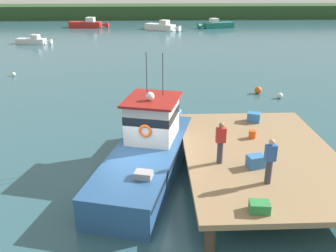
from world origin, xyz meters
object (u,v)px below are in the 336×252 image
at_px(deckhand_by_the_boat, 221,142).
at_px(moored_boat_outer_mooring, 88,24).
at_px(crate_stack_mid_dock, 256,161).
at_px(mooring_buoy_outer, 14,74).
at_px(crate_single_by_cleat, 260,207).
at_px(moored_boat_far_right, 33,41).
at_px(deckhand_further_back, 270,160).
at_px(mooring_buoy_channel_marker, 258,90).
at_px(mooring_buoy_inshore, 280,96).
at_px(crate_single_far, 254,117).
at_px(main_fishing_boat, 149,148).
at_px(moored_boat_off_the_point, 162,27).
at_px(bait_bucket, 252,134).
at_px(moored_boat_far_left, 216,25).

height_order(deckhand_by_the_boat, moored_boat_outer_mooring, deckhand_by_the_boat).
distance_m(crate_stack_mid_dock, mooring_buoy_outer, 23.95).
xyz_separation_m(crate_single_by_cleat, moored_boat_far_right, (-17.57, 36.70, -0.98)).
relative_size(deckhand_further_back, mooring_buoy_channel_marker, 3.21).
height_order(moored_boat_far_right, mooring_buoy_inshore, moored_boat_far_right).
distance_m(crate_single_far, mooring_buoy_outer, 21.49).
bearing_deg(moored_boat_far_right, main_fishing_boat, -65.87).
bearing_deg(mooring_buoy_inshore, mooring_buoy_channel_marker, 136.53).
bearing_deg(mooring_buoy_inshore, mooring_buoy_outer, 161.42).
xyz_separation_m(moored_boat_off_the_point, mooring_buoy_outer, (-12.99, -27.18, -0.35)).
bearing_deg(crate_single_far, moored_boat_far_right, 123.19).
relative_size(mooring_buoy_outer, mooring_buoy_inshore, 0.85).
distance_m(deckhand_further_back, moored_boat_off_the_point, 46.81).
xyz_separation_m(bait_bucket, deckhand_further_back, (-0.42, -3.72, 0.69)).
xyz_separation_m(main_fishing_boat, moored_boat_off_the_point, (1.67, 43.44, -0.49)).
bearing_deg(crate_single_by_cleat, mooring_buoy_channel_marker, 74.77).
xyz_separation_m(deckhand_by_the_boat, moored_boat_far_left, (7.56, 47.09, -1.55)).
height_order(crate_single_by_cleat, deckhand_by_the_boat, deckhand_by_the_boat).
xyz_separation_m(deckhand_further_back, mooring_buoy_channel_marker, (3.52, 13.94, -1.80)).
height_order(crate_stack_mid_dock, bait_bucket, crate_stack_mid_dock).
bearing_deg(deckhand_further_back, crate_single_by_cleat, -113.99).
distance_m(moored_boat_far_right, moored_boat_far_left, 27.95).
bearing_deg(main_fishing_boat, deckhand_further_back, -39.09).
distance_m(main_fishing_boat, deckhand_by_the_boat, 3.37).
xyz_separation_m(moored_boat_far_right, mooring_buoy_channel_marker, (21.80, -21.16, -0.13)).
height_order(moored_boat_off_the_point, mooring_buoy_outer, moored_boat_off_the_point).
height_order(crate_single_by_cleat, deckhand_further_back, deckhand_further_back).
distance_m(deckhand_further_back, moored_boat_outer_mooring, 51.98).
distance_m(moored_boat_far_left, mooring_buoy_channel_marker, 34.77).
bearing_deg(mooring_buoy_outer, crate_single_far, -40.39).
distance_m(crate_stack_mid_dock, mooring_buoy_inshore, 12.70).
distance_m(crate_stack_mid_dock, moored_boat_far_right, 38.53).
bearing_deg(moored_boat_outer_mooring, bait_bucket, -72.61).
relative_size(crate_stack_mid_dock, mooring_buoy_channel_marker, 1.18).
bearing_deg(deckhand_further_back, mooring_buoy_outer, 128.17).
relative_size(main_fishing_boat, bait_bucket, 29.25).
xyz_separation_m(deckhand_by_the_boat, mooring_buoy_outer, (-13.99, 18.04, -1.89)).
distance_m(deckhand_by_the_boat, deckhand_further_back, 2.05).
xyz_separation_m(crate_single_by_cleat, moored_boat_far_left, (6.89, 50.21, -0.85)).
xyz_separation_m(moored_boat_outer_mooring, mooring_buoy_inshore, (18.79, -37.21, -0.35)).
bearing_deg(main_fishing_boat, deckhand_by_the_boat, -33.74).
distance_m(moored_boat_far_right, mooring_buoy_channel_marker, 30.38).
height_order(crate_single_far, deckhand_further_back, deckhand_further_back).
relative_size(mooring_buoy_inshore, mooring_buoy_channel_marker, 0.76).
xyz_separation_m(crate_single_far, deckhand_further_back, (-0.97, -5.65, 0.64)).
bearing_deg(mooring_buoy_channel_marker, crate_stack_mid_dock, -105.87).
bearing_deg(mooring_buoy_outer, bait_bucket, -45.07).
xyz_separation_m(crate_single_far, mooring_buoy_channel_marker, (2.54, 8.29, -1.17)).
xyz_separation_m(crate_single_by_cleat, crate_stack_mid_dock, (0.59, 2.74, 0.07)).
distance_m(main_fishing_boat, moored_boat_outer_mooring, 47.79).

